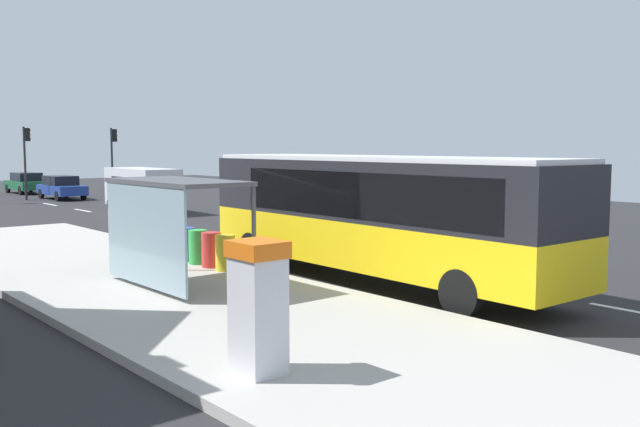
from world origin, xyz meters
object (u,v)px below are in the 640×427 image
(white_van, at_px, (142,187))
(recycling_bin_yellow, at_px, (225,253))
(bus_shelter, at_px, (165,205))
(traffic_light_near_side, at_px, (113,151))
(ticket_machine, at_px, (258,306))
(recycling_bin_green, at_px, (198,247))
(bus, at_px, (375,211))
(sedan_near, at_px, (26,183))
(traffic_light_median, at_px, (26,151))
(sedan_far, at_px, (61,187))
(recycling_bin_red, at_px, (211,250))
(recycling_bin_blue, at_px, (185,244))

(white_van, relative_size, recycling_bin_yellow, 5.53)
(recycling_bin_yellow, xyz_separation_m, bus_shelter, (-2.21, -0.94, 1.44))
(white_van, distance_m, traffic_light_near_side, 11.61)
(ticket_machine, xyz_separation_m, recycling_bin_green, (4.15, 8.80, -0.52))
(bus_shelter, bearing_deg, white_van, 65.46)
(bus, distance_m, bus_shelter, 5.17)
(sedan_near, height_order, traffic_light_median, traffic_light_median)
(ticket_machine, distance_m, recycling_bin_green, 9.74)
(sedan_far, height_order, recycling_bin_yellow, sedan_far)
(traffic_light_near_side, distance_m, traffic_light_median, 5.35)
(white_van, relative_size, bus_shelter, 1.31)
(recycling_bin_green, distance_m, traffic_light_near_side, 29.27)
(recycling_bin_yellow, bearing_deg, traffic_light_near_side, 71.44)
(recycling_bin_yellow, xyz_separation_m, traffic_light_near_side, (9.70, 28.91, 2.45))
(sedan_near, distance_m, recycling_bin_red, 36.78)
(bus, xyz_separation_m, sedan_far, (4.01, 32.87, -1.05))
(sedan_near, relative_size, traffic_light_near_side, 0.95)
(recycling_bin_green, relative_size, traffic_light_near_side, 0.20)
(ticket_machine, bearing_deg, white_van, 67.37)
(sedan_near, bearing_deg, sedan_far, -90.00)
(white_van, relative_size, ticket_machine, 2.71)
(bus, bearing_deg, recycling_bin_red, 123.38)
(sedan_near, relative_size, traffic_light_median, 0.94)
(recycling_bin_yellow, height_order, bus_shelter, bus_shelter)
(ticket_machine, xyz_separation_m, recycling_bin_blue, (4.15, 9.50, -0.52))
(recycling_bin_green, distance_m, traffic_light_median, 29.57)
(traffic_light_median, bearing_deg, white_van, -81.88)
(ticket_machine, height_order, recycling_bin_blue, ticket_machine)
(bus, bearing_deg, traffic_light_near_side, 77.29)
(white_van, bearing_deg, ticket_machine, -112.63)
(ticket_machine, relative_size, bus_shelter, 0.48)
(ticket_machine, bearing_deg, sedan_near, 76.48)
(recycling_bin_yellow, xyz_separation_m, recycling_bin_blue, (0.00, 2.10, 0.00))
(sedan_far, bearing_deg, sedan_near, 90.00)
(recycling_bin_yellow, bearing_deg, bus_shelter, -156.87)
(sedan_near, distance_m, recycling_bin_green, 36.09)
(bus, xyz_separation_m, recycling_bin_yellow, (-2.49, 3.08, -1.19))
(bus, relative_size, recycling_bin_blue, 11.64)
(bus, bearing_deg, ticket_machine, -146.95)
(recycling_bin_blue, bearing_deg, traffic_light_near_side, 70.10)
(bus, height_order, sedan_near, bus)
(traffic_light_median, bearing_deg, bus, -93.60)
(traffic_light_near_side, bearing_deg, recycling_bin_red, -108.99)
(recycling_bin_red, relative_size, recycling_bin_blue, 1.00)
(ticket_machine, bearing_deg, recycling_bin_red, 62.85)
(bus, xyz_separation_m, white_van, (3.91, 20.99, -0.50))
(sedan_far, xyz_separation_m, recycling_bin_green, (-6.50, -28.40, -0.14))
(sedan_far, height_order, traffic_light_near_side, traffic_light_near_side)
(ticket_machine, xyz_separation_m, traffic_light_near_side, (13.86, 36.30, 1.93))
(bus, height_order, sedan_far, bus)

